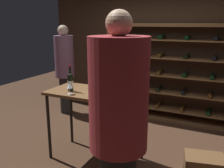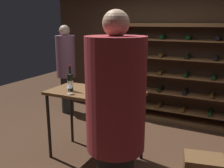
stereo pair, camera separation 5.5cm
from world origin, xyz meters
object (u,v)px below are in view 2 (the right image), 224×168
at_px(wine_glass_stemmed_right, 69,86).
at_px(wine_bottle_gold_foil, 98,84).
at_px(wine_bottle_green_slim, 70,82).
at_px(person_bystander_red_print, 116,121).
at_px(wine_crate, 204,168).
at_px(wine_rack, 174,74).
at_px(person_guest_plum_blouse, 66,65).
at_px(tasting_table, 95,100).

bearing_deg(wine_glass_stemmed_right, wine_bottle_gold_foil, 21.28).
bearing_deg(wine_bottle_green_slim, person_bystander_red_print, -39.58).
height_order(person_bystander_red_print, wine_crate, person_bystander_red_print).
relative_size(wine_rack, wine_glass_stemmed_right, 18.37).
relative_size(person_guest_plum_blouse, wine_crate, 3.90).
xyz_separation_m(tasting_table, person_guest_plum_blouse, (-1.51, 1.39, 0.15)).
xyz_separation_m(wine_bottle_green_slim, wine_glass_stemmed_right, (0.08, -0.13, -0.02)).
xyz_separation_m(tasting_table, wine_crate, (1.46, 0.18, -0.74)).
distance_m(wine_crate, wine_bottle_gold_foil, 1.69).
distance_m(wine_rack, tasting_table, 2.02).
bearing_deg(person_bystander_red_print, tasting_table, 174.86).
height_order(tasting_table, wine_glass_stemmed_right, wine_glass_stemmed_right).
bearing_deg(wine_bottle_gold_foil, tasting_table, 139.96).
height_order(person_bystander_red_print, wine_glass_stemmed_right, person_bystander_red_print).
height_order(wine_bottle_gold_foil, wine_bottle_green_slim, wine_bottle_gold_foil).
bearing_deg(wine_bottle_gold_foil, wine_rack, 75.15).
bearing_deg(wine_rack, wine_bottle_gold_foil, -104.85).
height_order(tasting_table, wine_bottle_gold_foil, wine_bottle_gold_foil).
relative_size(wine_bottle_gold_foil, wine_glass_stemmed_right, 2.60).
relative_size(wine_crate, wine_glass_stemmed_right, 3.30).
height_order(wine_bottle_green_slim, wine_glass_stemmed_right, wine_bottle_green_slim).
height_order(wine_rack, wine_bottle_gold_foil, wine_rack).
xyz_separation_m(person_guest_plum_blouse, wine_crate, (2.97, -1.21, -0.89)).
relative_size(wine_rack, wine_bottle_green_slim, 7.36).
bearing_deg(wine_glass_stemmed_right, wine_rack, 67.49).
bearing_deg(person_guest_plum_blouse, wine_crate, -73.26).
height_order(wine_rack, wine_bottle_green_slim, wine_rack).
distance_m(wine_rack, wine_bottle_gold_foil, 2.09).
xyz_separation_m(wine_crate, wine_bottle_gold_foil, (-1.34, -0.28, 0.99)).
xyz_separation_m(wine_rack, wine_bottle_green_slim, (-0.97, -2.02, 0.19)).
bearing_deg(tasting_table, wine_glass_stemmed_right, -135.84).
bearing_deg(wine_bottle_gold_foil, person_guest_plum_blouse, 137.51).
bearing_deg(person_bystander_red_print, wine_bottle_green_slim, -172.76).
xyz_separation_m(person_guest_plum_blouse, wine_glass_stemmed_right, (1.27, -1.63, 0.07)).
relative_size(tasting_table, wine_crate, 2.71).
height_order(person_bystander_red_print, wine_bottle_gold_foil, person_bystander_red_print).
relative_size(wine_crate, wine_bottle_green_slim, 1.32).
bearing_deg(wine_crate, tasting_table, -172.90).
xyz_separation_m(wine_rack, person_guest_plum_blouse, (-2.16, -0.52, 0.09)).
distance_m(wine_rack, person_guest_plum_blouse, 2.22).
height_order(wine_bottle_gold_foil, wine_glass_stemmed_right, wine_bottle_gold_foil).
height_order(tasting_table, wine_bottle_green_slim, wine_bottle_green_slim).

